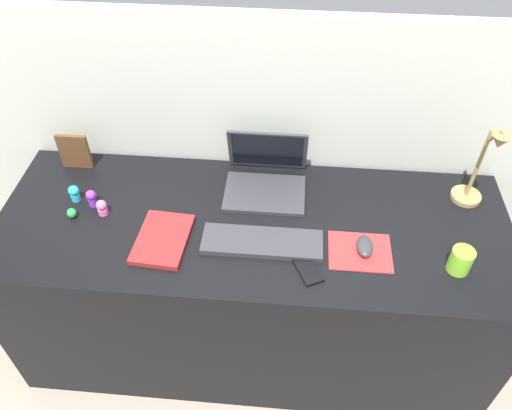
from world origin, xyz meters
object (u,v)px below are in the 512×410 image
at_px(coffee_mug, 461,260).
at_px(toy_figurine_pink, 102,207).
at_px(toy_figurine_cyan, 74,193).
at_px(picture_frame, 74,151).
at_px(desk_lamp, 481,170).
at_px(laptop, 266,174).
at_px(keyboard, 262,242).
at_px(toy_figurine_purple, 92,198).
at_px(cell_phone, 307,269).
at_px(notebook_pad, 163,239).
at_px(mouse, 365,246).
at_px(toy_figurine_green, 72,213).

height_order(coffee_mug, toy_figurine_pink, coffee_mug).
bearing_deg(toy_figurine_cyan, picture_frame, 106.44).
bearing_deg(desk_lamp, picture_frame, 176.69).
bearing_deg(laptop, keyboard, -88.04).
bearing_deg(toy_figurine_purple, toy_figurine_cyan, 163.60).
bearing_deg(laptop, picture_frame, 176.77).
distance_m(cell_phone, toy_figurine_purple, 0.82).
height_order(keyboard, coffee_mug, coffee_mug).
bearing_deg(cell_phone, toy_figurine_purple, 137.68).
relative_size(notebook_pad, picture_frame, 1.60).
relative_size(mouse, toy_figurine_pink, 1.59).
bearing_deg(notebook_pad, toy_figurine_green, 170.04).
xyz_separation_m(mouse, toy_figurine_green, (-1.03, 0.07, -0.00)).
distance_m(desk_lamp, notebook_pad, 1.12).
relative_size(notebook_pad, toy_figurine_purple, 3.53).
bearing_deg(toy_figurine_purple, desk_lamp, 5.17).
height_order(cell_phone, desk_lamp, desk_lamp).
bearing_deg(coffee_mug, mouse, 169.72).
bearing_deg(notebook_pad, picture_frame, 143.21).
bearing_deg(cell_phone, toy_figurine_cyan, 137.68).
relative_size(laptop, toy_figurine_purple, 4.41).
height_order(notebook_pad, toy_figurine_green, toy_figurine_green).
distance_m(coffee_mug, toy_figurine_cyan, 1.36).
distance_m(toy_figurine_pink, toy_figurine_cyan, 0.13).
xyz_separation_m(laptop, mouse, (0.35, -0.30, -0.03)).
relative_size(keyboard, toy_figurine_pink, 6.77).
height_order(picture_frame, coffee_mug, picture_frame).
relative_size(cell_phone, toy_figurine_pink, 2.12).
xyz_separation_m(notebook_pad, toy_figurine_green, (-0.35, 0.09, 0.01)).
relative_size(keyboard, desk_lamp, 1.13).
bearing_deg(desk_lamp, cell_phone, -148.53).
bearing_deg(cell_phone, picture_frame, 128.31).
distance_m(laptop, toy_figurine_green, 0.72).
bearing_deg(toy_figurine_purple, picture_frame, 121.38).
distance_m(toy_figurine_green, toy_figurine_cyan, 0.09).
bearing_deg(cell_phone, notebook_pad, 144.88).
bearing_deg(toy_figurine_purple, toy_figurine_pink, -35.81).
bearing_deg(cell_phone, coffee_mug, -20.61).
height_order(cell_phone, notebook_pad, notebook_pad).
relative_size(mouse, toy_figurine_green, 2.58).
height_order(laptop, toy_figurine_purple, laptop).
bearing_deg(toy_figurine_cyan, mouse, -8.36).
height_order(mouse, notebook_pad, mouse).
height_order(keyboard, cell_phone, keyboard).
bearing_deg(toy_figurine_green, laptop, 19.05).
bearing_deg(toy_figurine_green, notebook_pad, -13.86).
distance_m(mouse, picture_frame, 1.16).
xyz_separation_m(cell_phone, desk_lamp, (0.58, 0.36, 0.16)).
xyz_separation_m(keyboard, desk_lamp, (0.74, 0.26, 0.16)).
relative_size(desk_lamp, notebook_pad, 1.51).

